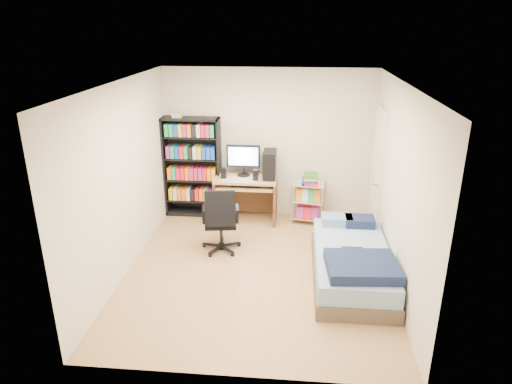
# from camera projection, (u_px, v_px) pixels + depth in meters

# --- Properties ---
(room) EXTENTS (3.58, 4.08, 2.58)m
(room) POSITION_uv_depth(u_px,v_px,m) (257.00, 184.00, 5.78)
(room) COLOR #A67953
(room) RESTS_ON ground
(media_shelf) EXTENTS (0.96, 0.32, 1.77)m
(media_shelf) POSITION_uv_depth(u_px,v_px,m) (192.00, 166.00, 7.74)
(media_shelf) COLOR black
(media_shelf) RESTS_ON room
(computer_desk) EXTENTS (1.02, 0.59, 1.29)m
(computer_desk) POSITION_uv_depth(u_px,v_px,m) (252.00, 181.00, 7.57)
(computer_desk) COLOR tan
(computer_desk) RESTS_ON room
(office_chair) EXTENTS (0.67, 0.67, 0.99)m
(office_chair) POSITION_uv_depth(u_px,v_px,m) (221.00, 231.00, 6.64)
(office_chair) COLOR black
(office_chair) RESTS_ON room
(wire_cart) EXTENTS (0.58, 0.46, 0.85)m
(wire_cart) POSITION_uv_depth(u_px,v_px,m) (309.00, 191.00, 7.52)
(wire_cart) COLOR silver
(wire_cart) RESTS_ON room
(bed) EXTENTS (0.97, 1.95, 0.56)m
(bed) POSITION_uv_depth(u_px,v_px,m) (352.00, 263.00, 5.91)
(bed) COLOR brown
(bed) RESTS_ON room
(door) EXTENTS (0.12, 0.80, 2.00)m
(door) POSITION_uv_depth(u_px,v_px,m) (377.00, 173.00, 6.98)
(door) COLOR silver
(door) RESTS_ON room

